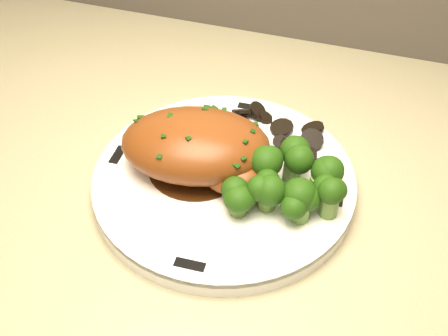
% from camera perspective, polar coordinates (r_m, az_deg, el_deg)
% --- Properties ---
extents(plate, '(0.27, 0.27, 0.02)m').
position_cam_1_polar(plate, '(0.56, -0.00, -1.38)').
color(plate, white).
rests_on(plate, counter).
extents(rim_accent_0, '(0.03, 0.01, 0.00)m').
position_cam_1_polar(rim_accent_0, '(0.63, 2.63, 6.19)').
color(rim_accent_0, black).
rests_on(rim_accent_0, plate).
extents(rim_accent_1, '(0.01, 0.03, 0.00)m').
position_cam_1_polar(rim_accent_1, '(0.58, -10.74, 1.31)').
color(rim_accent_1, black).
rests_on(rim_accent_1, plate).
extents(rim_accent_2, '(0.03, 0.01, 0.00)m').
position_cam_1_polar(rim_accent_2, '(0.48, -3.50, -9.80)').
color(rim_accent_2, black).
rests_on(rim_accent_2, plate).
extents(rim_accent_3, '(0.01, 0.03, 0.00)m').
position_cam_1_polar(rim_accent_3, '(0.54, 11.56, -2.83)').
color(rim_accent_3, black).
rests_on(rim_accent_3, plate).
extents(gravy_pool, '(0.10, 0.10, 0.00)m').
position_cam_1_polar(gravy_pool, '(0.56, -2.80, 0.19)').
color(gravy_pool, '#391C0A').
rests_on(gravy_pool, plate).
extents(chicken_breast, '(0.17, 0.13, 0.06)m').
position_cam_1_polar(chicken_breast, '(0.54, -2.42, 2.02)').
color(chicken_breast, brown).
rests_on(chicken_breast, plate).
extents(mushroom_pile, '(0.09, 0.07, 0.03)m').
position_cam_1_polar(mushroom_pile, '(0.59, 4.71, 3.28)').
color(mushroom_pile, black).
rests_on(mushroom_pile, plate).
extents(broccoli_florets, '(0.11, 0.08, 0.04)m').
position_cam_1_polar(broccoli_florets, '(0.51, 6.45, -1.62)').
color(broccoli_florets, olive).
rests_on(broccoli_florets, plate).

